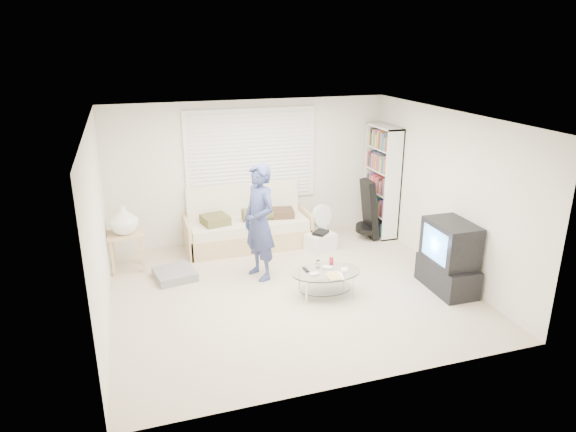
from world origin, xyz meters
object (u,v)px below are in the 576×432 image
object	(u,v)px
tv_unit	(449,257)
bookshelf	(382,181)
coffee_table	(326,276)
futon_sofa	(247,227)

from	to	relation	value
tv_unit	bookshelf	bearing A→B (deg)	86.98
bookshelf	tv_unit	size ratio (longest dim) A/B	1.96
bookshelf	coffee_table	size ratio (longest dim) A/B	1.97
futon_sofa	bookshelf	world-z (taller)	bookshelf
bookshelf	tv_unit	distance (m)	2.43
futon_sofa	tv_unit	xyz separation A→B (m)	(2.38, -2.51, 0.16)
tv_unit	coffee_table	world-z (taller)	tv_unit
futon_sofa	coffee_table	world-z (taller)	futon_sofa
bookshelf	coffee_table	bearing A→B (deg)	-132.87
coffee_table	tv_unit	bearing A→B (deg)	-11.20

